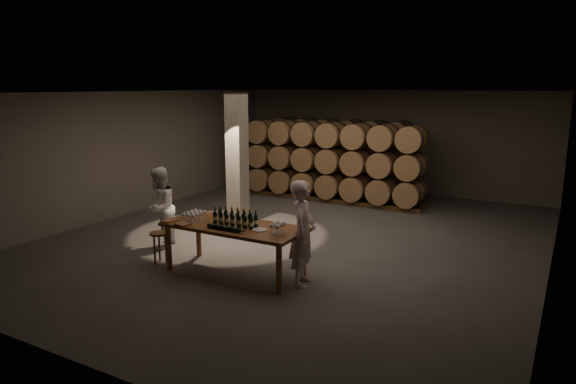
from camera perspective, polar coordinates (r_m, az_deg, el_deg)
The scene contains 15 objects.
room at distance 12.27m, azimuth -5.66°, elevation 3.54°, with size 12.00×12.00×12.00m.
tasting_table at distance 9.26m, azimuth -5.99°, elevation -4.28°, with size 2.60×1.10×0.90m.
barrel_stack_back at distance 16.45m, azimuth 5.73°, elevation 4.21°, with size 4.70×0.95×2.31m.
barrel_stack_front at distance 15.03m, azimuth 4.93°, elevation 3.51°, with size 5.48×0.95×2.31m.
bottle_cluster at distance 9.19m, azimuth -5.89°, elevation -3.03°, with size 0.86×0.23×0.31m.
lying_bottles at distance 8.91m, azimuth -7.09°, elevation -3.99°, with size 0.77×0.08×0.08m.
glass_cluster_left at distance 9.66m, azimuth -10.38°, elevation -2.38°, with size 0.30×0.41×0.16m.
glass_cluster_right at distance 8.67m, azimuth -1.15°, elevation -3.74°, with size 0.20×0.31×0.18m.
plate at distance 8.87m, azimuth -3.21°, elevation -4.21°, with size 0.26×0.26×0.01m, color silver.
notebook_near at distance 9.37m, azimuth -11.61°, elevation -3.51°, with size 0.26×0.21×0.03m, color brown.
notebook_corner at distance 9.67m, azimuth -13.03°, elevation -3.12°, with size 0.20×0.25×0.02m, color brown.
pen at distance 9.34m, azimuth -11.33°, elevation -3.62°, with size 0.01×0.01×0.14m, color black.
stool at distance 10.12m, azimuth -14.10°, elevation -4.97°, with size 0.36×0.36×0.61m.
person_man at distance 8.66m, azimuth 1.65°, elevation -4.61°, with size 0.66×0.43×1.81m, color silver.
person_woman at distance 10.97m, azimuth -14.08°, elevation -1.72°, with size 0.83×0.65×1.71m, color white.
Camera 1 is at (5.18, -9.74, 3.35)m, focal length 32.00 mm.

